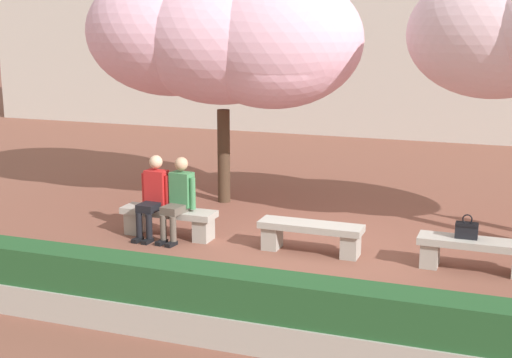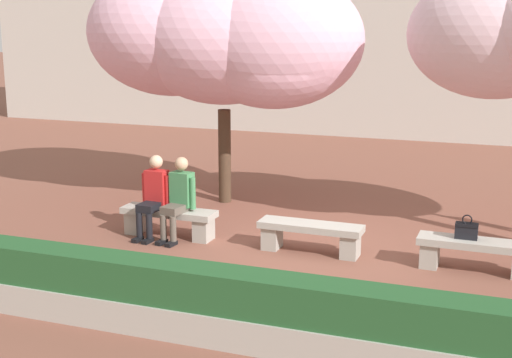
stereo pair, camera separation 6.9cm
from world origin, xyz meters
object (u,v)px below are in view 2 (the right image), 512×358
Objects in this scene: stone_bench_near_west at (311,233)px; cherry_tree_main at (220,36)px; handbag at (467,230)px; person_seated_left at (154,193)px; stone_bench_west_end at (169,218)px; person_seated_right at (179,195)px; stone_bench_center at (475,251)px.

cherry_tree_main is (-2.40, 2.31, 2.78)m from stone_bench_near_west.
cherry_tree_main is (-4.59, 2.29, 2.49)m from handbag.
person_seated_left is at bearing -179.10° from handbag.
stone_bench_west_end is at bearing -88.07° from cherry_tree_main.
person_seated_right is 0.25× the size of cherry_tree_main.
cherry_tree_main reaches higher than person_seated_left.
person_seated_left reaches higher than stone_bench_near_west.
person_seated_right is at bearing 0.07° from person_seated_left.
stone_bench_west_end is 4.52m from handbag.
stone_bench_center is at bearing 0.00° from stone_bench_near_west.
handbag is (2.19, 0.02, 0.28)m from stone_bench_near_west.
stone_bench_center is 5.95m from cherry_tree_main.
stone_bench_center is 1.20× the size of person_seated_left.
stone_bench_near_west is 1.20× the size of person_seated_right.
cherry_tree_main is (-4.72, 2.31, 2.78)m from stone_bench_center.
person_seated_left is (-4.87, -0.05, 0.40)m from stone_bench_center.
stone_bench_center is at bearing -26.10° from cherry_tree_main.
stone_bench_near_west is 4.34m from cherry_tree_main.
stone_bench_near_west is at bearing 180.00° from stone_bench_center.
stone_bench_center is (2.32, 0.00, 0.00)m from stone_bench_near_west.
handbag is at bearing -26.54° from cherry_tree_main.
stone_bench_west_end is 0.46m from person_seated_left.
cherry_tree_main is (0.15, 2.37, 2.37)m from person_seated_left.
stone_bench_west_end is 1.00× the size of stone_bench_near_west.
handbag is at bearing 0.98° from person_seated_right.
stone_bench_near_west is at bearing -43.95° from cherry_tree_main.
person_seated_left is at bearing -178.80° from stone_bench_near_west.
handbag is (4.51, 0.02, 0.28)m from stone_bench_west_end.
stone_bench_center is 0.30× the size of cherry_tree_main.
person_seated_left reaches higher than stone_bench_center.
stone_bench_near_west and stone_bench_center have the same top height.
cherry_tree_main is (-0.08, 2.31, 2.78)m from stone_bench_west_end.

